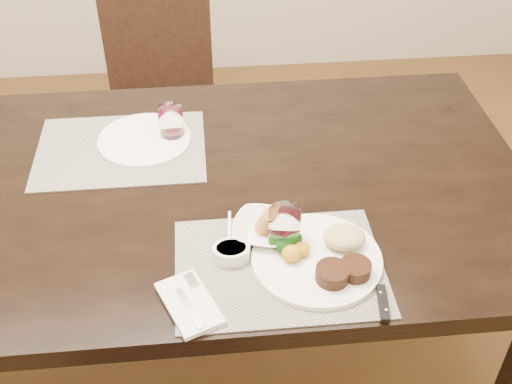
{
  "coord_description": "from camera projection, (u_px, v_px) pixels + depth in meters",
  "views": [
    {
      "loc": [
        0.16,
        -1.3,
        1.78
      ],
      "look_at": [
        0.27,
        -0.13,
        0.82
      ],
      "focal_mm": 45.0,
      "sensor_mm": 36.0,
      "label": 1
    }
  ],
  "objects": [
    {
      "name": "cracker_bowl",
      "position": [
        264.0,
        229.0,
        1.48
      ],
      "size": [
        0.18,
        0.18,
        0.06
      ],
      "rotation": [
        0.0,
        0.0,
        -0.35
      ],
      "color": "white",
      "rests_on": "placemat_near"
    },
    {
      "name": "ground_plane",
      "position": [
        170.0,
        363.0,
        2.12
      ],
      "size": [
        4.5,
        4.5,
        0.0
      ],
      "primitive_type": "plane",
      "color": "#4E2E19",
      "rests_on": "ground"
    },
    {
      "name": "far_plate",
      "position": [
        144.0,
        140.0,
        1.79
      ],
      "size": [
        0.26,
        0.26,
        0.01
      ],
      "primitive_type": "cylinder",
      "color": "white",
      "rests_on": "placemat_far"
    },
    {
      "name": "chair_far",
      "position": [
        161.0,
        87.0,
        2.52
      ],
      "size": [
        0.42,
        0.42,
        0.9
      ],
      "color": "black",
      "rests_on": "ground"
    },
    {
      "name": "placemat_near",
      "position": [
        279.0,
        267.0,
        1.42
      ],
      "size": [
        0.46,
        0.34,
        0.0
      ],
      "primitive_type": "cube",
      "color": "gray",
      "rests_on": "dining_table"
    },
    {
      "name": "napkin_fork",
      "position": [
        190.0,
        303.0,
        1.33
      ],
      "size": [
        0.15,
        0.19,
        0.02
      ],
      "rotation": [
        0.0,
        0.0,
        0.4
      ],
      "color": "white",
      "rests_on": "placemat_near"
    },
    {
      "name": "steak_knife",
      "position": [
        380.0,
        294.0,
        1.35
      ],
      "size": [
        0.04,
        0.23,
        0.01
      ],
      "rotation": [
        0.0,
        0.0,
        -0.14
      ],
      "color": "silver",
      "rests_on": "placemat_near"
    },
    {
      "name": "placemat_far",
      "position": [
        121.0,
        149.0,
        1.77
      ],
      "size": [
        0.46,
        0.34,
        0.0
      ],
      "primitive_type": "cube",
      "color": "gray",
      "rests_on": "dining_table"
    },
    {
      "name": "dinner_plate",
      "position": [
        323.0,
        256.0,
        1.42
      ],
      "size": [
        0.29,
        0.29,
        0.05
      ],
      "rotation": [
        0.0,
        0.0,
        0.14
      ],
      "color": "white",
      "rests_on": "placemat_near"
    },
    {
      "name": "sauce_ramekin",
      "position": [
        231.0,
        252.0,
        1.43
      ],
      "size": [
        0.08,
        0.13,
        0.07
      ],
      "rotation": [
        0.0,
        0.0,
        -0.11
      ],
      "color": "white",
      "rests_on": "placemat_near"
    },
    {
      "name": "wine_glass_near",
      "position": [
        284.0,
        230.0,
        1.44
      ],
      "size": [
        0.07,
        0.07,
        0.1
      ],
      "rotation": [
        0.0,
        0.0,
        -0.29
      ],
      "color": "white",
      "rests_on": "placemat_near"
    },
    {
      "name": "wine_glass_far",
      "position": [
        171.0,
        124.0,
        1.78
      ],
      "size": [
        0.07,
        0.07,
        0.1
      ],
      "rotation": [
        0.0,
        0.0,
        0.19
      ],
      "color": "white",
      "rests_on": "placemat_far"
    },
    {
      "name": "dining_table",
      "position": [
        149.0,
        211.0,
        1.69
      ],
      "size": [
        2.0,
        1.0,
        0.75
      ],
      "color": "black",
      "rests_on": "ground"
    }
  ]
}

